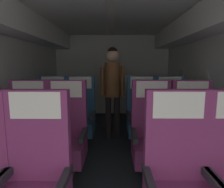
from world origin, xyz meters
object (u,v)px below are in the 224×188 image
(seat_a_right_window, at_px, (179,185))
(flight_attendant, at_px, (113,83))
(seat_b_left_window, at_px, (28,137))
(seat_b_right_aisle, at_px, (193,138))
(seat_c_left_window, at_px, (53,117))
(seat_c_right_aisle, at_px, (170,117))
(seat_b_left_aisle, at_px, (66,137))
(seat_c_left_aisle, at_px, (80,117))
(seat_b_right_window, at_px, (152,137))
(seat_c_right_window, at_px, (141,117))
(seat_a_left_aisle, at_px, (35,185))

(seat_a_right_window, bearing_deg, flight_attendant, 103.12)
(seat_b_left_window, height_order, seat_b_right_aisle, same)
(seat_b_right_aisle, height_order, seat_c_left_window, same)
(seat_b_right_aisle, xyz_separation_m, seat_c_right_aisle, (-0.01, 0.93, 0.00))
(seat_b_left_aisle, xyz_separation_m, seat_c_left_window, (-0.46, 0.91, 0.00))
(seat_a_right_window, relative_size, seat_c_left_aisle, 1.00)
(seat_c_left_aisle, bearing_deg, seat_c_right_aisle, 0.20)
(seat_a_right_window, distance_m, seat_c_left_aisle, 2.11)
(seat_a_right_window, bearing_deg, seat_b_right_window, 90.97)
(seat_b_right_aisle, relative_size, seat_c_right_aisle, 1.00)
(seat_b_right_aisle, height_order, flight_attendant, flight_attendant)
(seat_b_right_window, height_order, flight_attendant, flight_attendant)
(seat_b_left_aisle, height_order, seat_c_left_window, same)
(seat_b_right_aisle, bearing_deg, seat_c_right_window, 117.74)
(seat_a_left_aisle, relative_size, seat_b_right_aisle, 1.00)
(seat_b_left_window, distance_m, seat_b_left_aisle, 0.47)
(seat_c_left_aisle, height_order, seat_c_right_window, same)
(seat_b_left_window, relative_size, flight_attendant, 0.70)
(flight_attendant, bearing_deg, seat_b_right_aisle, -37.09)
(seat_b_right_aisle, xyz_separation_m, seat_b_right_window, (-0.49, 0.02, 0.00))
(seat_b_right_aisle, bearing_deg, seat_a_right_window, -117.37)
(seat_c_left_aisle, height_order, flight_attendant, flight_attendant)
(seat_c_left_window, xyz_separation_m, seat_c_left_aisle, (0.47, 0.00, 0.00))
(seat_b_left_aisle, distance_m, seat_b_right_aisle, 1.53)
(seat_c_right_aisle, height_order, flight_attendant, flight_attendant)
(seat_b_right_aisle, bearing_deg, seat_b_left_aisle, 179.37)
(seat_b_left_aisle, distance_m, seat_c_right_aisle, 1.77)
(seat_b_right_window, bearing_deg, flight_attendant, 111.65)
(seat_c_left_window, height_order, flight_attendant, flight_attendant)
(seat_b_left_aisle, distance_m, seat_c_left_aisle, 0.91)
(seat_a_right_window, xyz_separation_m, seat_b_left_aisle, (-1.06, 0.93, 0.00))
(seat_a_left_aisle, bearing_deg, seat_b_right_aisle, 31.36)
(seat_b_right_aisle, relative_size, seat_c_left_window, 1.00)
(seat_b_right_window, height_order, seat_c_right_aisle, same)
(seat_a_right_window, relative_size, seat_c_left_window, 1.00)
(seat_a_right_window, xyz_separation_m, flight_attendant, (-0.50, 2.15, 0.55))
(seat_c_left_window, height_order, seat_c_left_aisle, same)
(seat_c_left_aisle, distance_m, seat_c_right_aisle, 1.51)
(seat_a_left_aisle, relative_size, seat_b_left_aisle, 1.00)
(seat_a_right_window, xyz_separation_m, seat_c_right_aisle, (0.46, 1.84, 0.00))
(seat_c_right_window, bearing_deg, seat_a_right_window, -89.58)
(seat_a_left_aisle, height_order, seat_b_right_aisle, same)
(seat_c_right_aisle, bearing_deg, seat_b_left_aisle, -149.01)
(seat_b_left_window, distance_m, seat_c_left_aisle, 1.03)
(seat_a_left_aisle, bearing_deg, flight_attendant, 75.75)
(seat_b_right_window, bearing_deg, seat_c_left_aisle, 138.62)
(seat_b_right_window, distance_m, flight_attendant, 1.43)
(seat_a_right_window, xyz_separation_m, seat_c_left_window, (-1.51, 1.83, 0.00))
(seat_b_right_window, distance_m, seat_c_left_window, 1.75)
(seat_b_left_window, bearing_deg, seat_b_right_aisle, -0.39)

